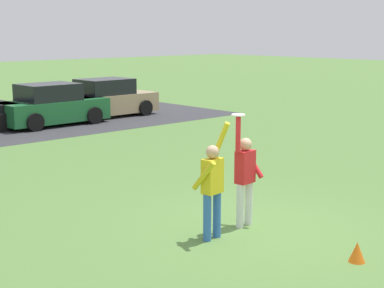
{
  "coord_description": "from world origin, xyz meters",
  "views": [
    {
      "loc": [
        -7.79,
        -6.83,
        3.53
      ],
      "look_at": [
        -0.43,
        1.09,
        1.47
      ],
      "focal_mm": 55.39,
      "sensor_mm": 36.0,
      "label": 1
    }
  ],
  "objects_px": {
    "frisbee_disc": "(238,115)",
    "person_defender": "(212,184)",
    "person_catcher": "(245,174)",
    "parked_car_green": "(52,106)",
    "parked_car_tan": "(107,99)",
    "field_cone_orange": "(357,252)"
  },
  "relations": [
    {
      "from": "frisbee_disc",
      "to": "parked_car_green",
      "type": "distance_m",
      "value": 13.72
    },
    {
      "from": "parked_car_green",
      "to": "field_cone_orange",
      "type": "xyz_separation_m",
      "value": [
        -3.55,
        -15.47,
        -0.57
      ]
    },
    {
      "from": "field_cone_orange",
      "to": "parked_car_green",
      "type": "bearing_deg",
      "value": 77.08
    },
    {
      "from": "frisbee_disc",
      "to": "person_defender",
      "type": "bearing_deg",
      "value": -174.66
    },
    {
      "from": "person_defender",
      "to": "frisbee_disc",
      "type": "bearing_deg",
      "value": 0.0
    },
    {
      "from": "parked_car_green",
      "to": "person_catcher",
      "type": "bearing_deg",
      "value": -105.78
    },
    {
      "from": "person_catcher",
      "to": "parked_car_tan",
      "type": "distance_m",
      "value": 15.02
    },
    {
      "from": "parked_car_green",
      "to": "person_defender",
      "type": "bearing_deg",
      "value": -109.36
    },
    {
      "from": "person_catcher",
      "to": "parked_car_green",
      "type": "height_order",
      "value": "person_catcher"
    },
    {
      "from": "frisbee_disc",
      "to": "parked_car_tan",
      "type": "distance_m",
      "value": 15.2
    },
    {
      "from": "person_catcher",
      "to": "parked_car_tan",
      "type": "relative_size",
      "value": 0.5
    },
    {
      "from": "parked_car_tan",
      "to": "field_cone_orange",
      "type": "xyz_separation_m",
      "value": [
        -6.44,
        -15.94,
        -0.57
      ]
    },
    {
      "from": "frisbee_disc",
      "to": "field_cone_orange",
      "type": "relative_size",
      "value": 0.76
    },
    {
      "from": "person_defender",
      "to": "parked_car_green",
      "type": "height_order",
      "value": "person_defender"
    },
    {
      "from": "person_catcher",
      "to": "frisbee_disc",
      "type": "distance_m",
      "value": 1.13
    },
    {
      "from": "person_catcher",
      "to": "person_defender",
      "type": "bearing_deg",
      "value": 0.0
    },
    {
      "from": "person_defender",
      "to": "frisbee_disc",
      "type": "relative_size",
      "value": 8.41
    },
    {
      "from": "field_cone_orange",
      "to": "person_defender",
      "type": "bearing_deg",
      "value": 111.86
    },
    {
      "from": "parked_car_green",
      "to": "field_cone_orange",
      "type": "relative_size",
      "value": 12.88
    },
    {
      "from": "person_catcher",
      "to": "parked_car_green",
      "type": "relative_size",
      "value": 0.5
    },
    {
      "from": "parked_car_tan",
      "to": "person_catcher",
      "type": "bearing_deg",
      "value": -116.0
    },
    {
      "from": "person_defender",
      "to": "parked_car_tan",
      "type": "height_order",
      "value": "person_defender"
    }
  ]
}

